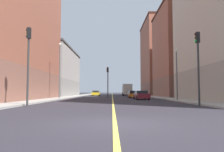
# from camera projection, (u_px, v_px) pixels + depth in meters

# --- Properties ---
(ground_plane) EXTENTS (400.00, 400.00, 0.00)m
(ground_plane) POSITION_uv_depth(u_px,v_px,m) (114.00, 123.00, 8.35)
(ground_plane) COLOR #2B2830
(ground_plane) RESTS_ON ground
(sidewalk_left) EXTENTS (2.54, 168.00, 0.15)m
(sidewalk_left) POSITION_uv_depth(u_px,v_px,m) (145.00, 96.00, 57.27)
(sidewalk_left) COLOR #9E9B93
(sidewalk_left) RESTS_ON ground
(sidewalk_right) EXTENTS (2.54, 168.00, 0.15)m
(sidewalk_right) POSITION_uv_depth(u_px,v_px,m) (78.00, 96.00, 57.22)
(sidewalk_right) COLOR #9E9B93
(sidewalk_right) RESTS_ON ground
(lane_center_stripe) EXTENTS (0.16, 154.00, 0.01)m
(lane_center_stripe) POSITION_uv_depth(u_px,v_px,m) (112.00, 96.00, 57.24)
(lane_center_stripe) COLOR #E5D14C
(lane_center_stripe) RESTS_ON ground
(building_left_mid) EXTENTS (11.52, 16.25, 18.89)m
(building_left_mid) POSITION_uv_depth(u_px,v_px,m) (185.00, 52.00, 47.48)
(building_left_mid) COLOR brown
(building_left_mid) RESTS_ON ground
(building_left_far) EXTENTS (11.52, 19.42, 22.78)m
(building_left_far) POSITION_uv_depth(u_px,v_px,m) (162.00, 58.00, 69.08)
(building_left_far) COLOR brown
(building_left_far) RESTS_ON ground
(building_right_midblock) EXTENTS (11.52, 24.47, 11.62)m
(building_right_midblock) POSITION_uv_depth(u_px,v_px,m) (49.00, 73.00, 55.35)
(building_right_midblock) COLOR gray
(building_right_midblock) RESTS_ON ground
(traffic_light_left_near) EXTENTS (0.40, 0.32, 6.08)m
(traffic_light_left_near) POSITION_uv_depth(u_px,v_px,m) (197.00, 58.00, 18.31)
(traffic_light_left_near) COLOR #2D2D2D
(traffic_light_left_near) RESTS_ON ground
(traffic_light_right_near) EXTENTS (0.40, 0.32, 6.46)m
(traffic_light_right_near) POSITION_uv_depth(u_px,v_px,m) (28.00, 55.00, 18.29)
(traffic_light_right_near) COLOR #2D2D2D
(traffic_light_right_near) RESTS_ON ground
(traffic_light_median_far) EXTENTS (0.40, 0.32, 5.47)m
(traffic_light_median_far) POSITION_uv_depth(u_px,v_px,m) (107.00, 78.00, 39.42)
(traffic_light_median_far) COLOR #2D2D2D
(traffic_light_median_far) RESTS_ON ground
(street_lamp_left_near) EXTENTS (0.36, 0.36, 6.34)m
(street_lamp_left_near) POSITION_uv_depth(u_px,v_px,m) (176.00, 68.00, 27.82)
(street_lamp_left_near) COLOR #4C4C51
(street_lamp_left_near) RESTS_ON ground
(street_lamp_right_near) EXTENTS (0.36, 0.36, 8.32)m
(street_lamp_right_near) POSITION_uv_depth(u_px,v_px,m) (59.00, 65.00, 33.49)
(street_lamp_right_near) COLOR #4C4C51
(street_lamp_right_near) RESTS_ON ground
(car_orange) EXTENTS (1.97, 4.51, 1.31)m
(car_orange) POSITION_uv_depth(u_px,v_px,m) (133.00, 94.00, 41.52)
(car_orange) COLOR orange
(car_orange) RESTS_ON ground
(car_maroon) EXTENTS (2.01, 4.56, 1.28)m
(car_maroon) POSITION_uv_depth(u_px,v_px,m) (141.00, 95.00, 32.82)
(car_maroon) COLOR maroon
(car_maroon) RESTS_ON ground
(car_red) EXTENTS (1.93, 4.26, 1.37)m
(car_red) POSITION_uv_depth(u_px,v_px,m) (125.00, 93.00, 71.03)
(car_red) COLOR red
(car_red) RESTS_ON ground
(car_yellow) EXTENTS (2.10, 4.08, 1.38)m
(car_yellow) POSITION_uv_depth(u_px,v_px,m) (95.00, 93.00, 59.65)
(car_yellow) COLOR gold
(car_yellow) RESTS_ON ground
(box_truck) EXTENTS (2.54, 7.18, 3.16)m
(box_truck) POSITION_uv_depth(u_px,v_px,m) (126.00, 90.00, 62.38)
(box_truck) COLOR beige
(box_truck) RESTS_ON ground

